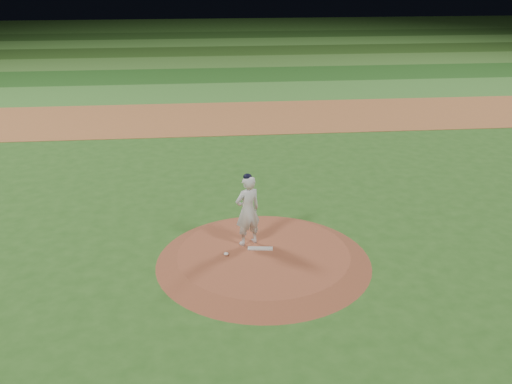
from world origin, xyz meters
The scene contains 12 objects.
ground centered at (0.00, 0.00, 0.00)m, with size 120.00×120.00×0.00m, color #2A591C.
infield_dirt_band centered at (0.00, 14.00, 0.01)m, with size 70.00×6.00×0.02m, color #9E5D31.
outfield_stripe_0 centered at (0.00, 19.50, 0.01)m, with size 70.00×5.00×0.02m, color #39752A.
outfield_stripe_1 centered at (0.00, 24.50, 0.01)m, with size 70.00×5.00×0.02m, color #1E4D18.
outfield_stripe_2 centered at (0.00, 29.50, 0.01)m, with size 70.00×5.00×0.02m, color #3A6B27.
outfield_stripe_3 centered at (0.00, 34.50, 0.01)m, with size 70.00×5.00×0.02m, color #234616.
outfield_stripe_4 centered at (0.00, 39.50, 0.01)m, with size 70.00×5.00×0.02m, color #3D752A.
outfield_stripe_5 centered at (0.00, 44.50, 0.01)m, with size 70.00×5.00×0.02m, color #1F4516.
pitchers_mound centered at (0.00, 0.00, 0.12)m, with size 5.50×5.50×0.25m, color brown.
pitching_rubber centered at (-0.06, 0.21, 0.27)m, with size 0.64×0.16×0.03m, color silver.
rosin_bag centered at (-0.96, -0.03, 0.28)m, with size 0.12×0.12×0.07m, color silver.
pitcher_on_mound centered at (-0.36, 0.54, 1.22)m, with size 0.82×0.71×1.97m.
Camera 1 is at (-1.44, -12.74, 7.29)m, focal length 40.00 mm.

